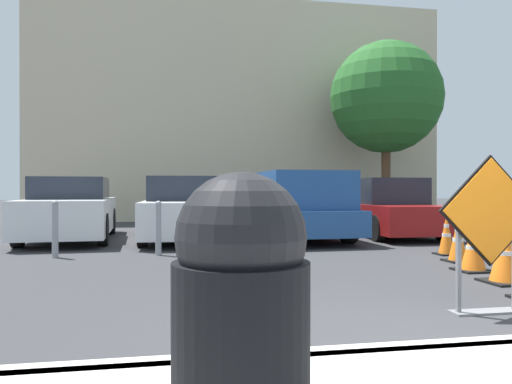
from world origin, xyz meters
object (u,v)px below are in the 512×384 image
object	(u,v)px
traffic_cone_fifth	(446,236)
pickup_truck	(294,209)
trash_bin	(241,305)
road_closed_sign	(490,225)
traffic_cone_third	(473,248)
traffic_cone_second	(506,254)
parked_car_third	(386,210)
parked_car_nearest	(71,210)
parked_car_second	(183,211)
traffic_cone_fourth	(458,241)
bollard_nearest	(158,226)
bollard_second	(55,227)

from	to	relation	value
traffic_cone_fifth	pickup_truck	bearing A→B (deg)	121.35
traffic_cone_fifth	trash_bin	world-z (taller)	trash_bin
road_closed_sign	traffic_cone_third	size ratio (longest dim) A/B	2.22
traffic_cone_second	trash_bin	distance (m)	5.44
traffic_cone_fifth	parked_car_third	bearing A→B (deg)	81.08
parked_car_nearest	parked_car_second	size ratio (longest dim) A/B	1.06
parked_car_nearest	trash_bin	xyz separation A→B (m)	(2.53, -10.44, 0.01)
traffic_cone_fourth	parked_car_nearest	world-z (taller)	parked_car_nearest
traffic_cone_fifth	pickup_truck	world-z (taller)	pickup_truck
traffic_cone_fourth	bollard_nearest	bearing A→B (deg)	160.66
traffic_cone_third	traffic_cone_second	bearing A→B (deg)	-99.43
traffic_cone_third	pickup_truck	xyz separation A→B (m)	(-1.40, 5.11, 0.39)
traffic_cone_second	pickup_truck	distance (m)	6.17
bollard_nearest	trash_bin	bearing A→B (deg)	-86.56
parked_car_nearest	road_closed_sign	bearing A→B (deg)	120.53
trash_bin	bollard_nearest	world-z (taller)	trash_bin
traffic_cone_fifth	parked_car_third	size ratio (longest dim) A/B	0.16
parked_car_second	trash_bin	size ratio (longest dim) A/B	3.89
parked_car_nearest	bollard_second	bearing A→B (deg)	92.80
trash_bin	parked_car_second	bearing A→B (deg)	89.32
traffic_cone_fourth	trash_bin	world-z (taller)	trash_bin
trash_bin	traffic_cone_fourth	bearing A→B (deg)	50.51
bollard_nearest	parked_car_nearest	bearing A→B (deg)	123.16
traffic_cone_second	parked_car_second	size ratio (longest dim) A/B	0.17
parked_car_second	trash_bin	xyz separation A→B (m)	(-0.12, -9.97, 0.01)
parked_car_nearest	pickup_truck	bearing A→B (deg)	169.26
pickup_truck	traffic_cone_fourth	bearing A→B (deg)	110.82
traffic_cone_third	traffic_cone_fourth	distance (m)	0.99
pickup_truck	parked_car_nearest	bearing A→B (deg)	-10.06
road_closed_sign	parked_car_third	size ratio (longest dim) A/B	0.34
parked_car_nearest	bollard_second	size ratio (longest dim) A/B	4.64
traffic_cone_second	parked_car_second	bearing A→B (deg)	121.72
road_closed_sign	parked_car_nearest	world-z (taller)	road_closed_sign
parked_car_nearest	parked_car_second	distance (m)	2.69
traffic_cone_second	traffic_cone_fourth	distance (m)	1.91
traffic_cone_fourth	traffic_cone_fifth	xyz separation A→B (m)	(0.30, 0.83, 0.01)
traffic_cone_fourth	traffic_cone_fifth	world-z (taller)	traffic_cone_fifth
trash_bin	bollard_second	xyz separation A→B (m)	(-2.23, 7.23, -0.18)
traffic_cone_fifth	bollard_second	size ratio (longest dim) A/B	0.72
traffic_cone_fourth	parked_car_second	xyz separation A→B (m)	(-4.40, 4.48, 0.35)
bollard_second	parked_car_third	bearing A→B (deg)	20.82
bollard_second	traffic_cone_fifth	bearing A→B (deg)	-7.32
traffic_cone_third	parked_car_second	world-z (taller)	parked_car_second
traffic_cone_fourth	bollard_nearest	size ratio (longest dim) A/B	0.72
traffic_cone_second	parked_car_nearest	bearing A→B (deg)	133.98
pickup_truck	parked_car_third	size ratio (longest dim) A/B	1.15
traffic_cone_third	traffic_cone_fourth	size ratio (longest dim) A/B	0.96
road_closed_sign	bollard_nearest	distance (m)	5.95
parked_car_third	bollard_nearest	xyz separation A→B (m)	(-5.85, -2.91, -0.15)
parked_car_nearest	pickup_truck	distance (m)	5.37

